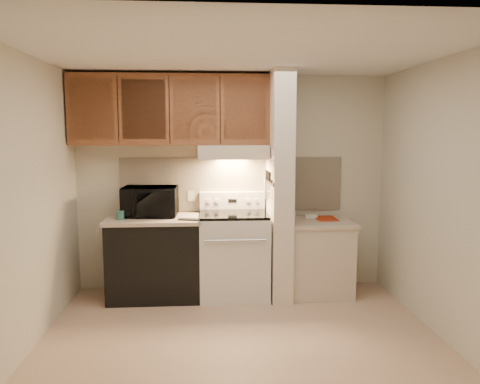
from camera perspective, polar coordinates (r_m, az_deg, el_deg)
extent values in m
plane|color=tan|center=(4.39, 0.16, -17.55)|extent=(3.60, 3.60, 0.00)
plane|color=white|center=(4.03, 0.17, 16.65)|extent=(3.60, 3.60, 0.00)
cube|color=beige|center=(5.51, -0.99, 1.13)|extent=(3.60, 2.50, 0.02)
cube|color=beige|center=(4.29, -24.59, -1.34)|extent=(0.02, 3.00, 2.50)
cube|color=beige|center=(4.53, 23.53, -0.86)|extent=(0.02, 3.00, 2.50)
cube|color=beige|center=(5.50, -0.98, 0.96)|extent=(2.60, 0.02, 0.63)
cube|color=silver|center=(5.32, -0.77, -7.77)|extent=(0.76, 0.65, 0.92)
cube|color=black|center=(5.00, -0.55, -8.28)|extent=(0.50, 0.01, 0.30)
cylinder|color=silver|center=(4.91, -0.53, -5.92)|extent=(0.65, 0.02, 0.02)
cube|color=black|center=(5.21, -0.77, -2.73)|extent=(0.74, 0.64, 0.03)
cube|color=silver|center=(5.48, -0.95, -1.02)|extent=(0.76, 0.08, 0.20)
cube|color=black|center=(5.43, -0.92, -1.08)|extent=(0.10, 0.01, 0.04)
cylinder|color=silver|center=(5.42, -3.88, -1.12)|extent=(0.05, 0.02, 0.05)
cylinder|color=silver|center=(5.42, -2.82, -1.11)|extent=(0.05, 0.02, 0.05)
cylinder|color=silver|center=(5.44, 0.97, -1.07)|extent=(0.05, 0.02, 0.05)
cylinder|color=silver|center=(5.45, 2.02, -1.06)|extent=(0.05, 0.02, 0.05)
cube|color=black|center=(5.36, -10.30, -8.05)|extent=(1.00, 0.63, 0.87)
cube|color=#C6B19C|center=(5.26, -10.42, -3.27)|extent=(1.04, 0.67, 0.04)
cube|color=black|center=(5.02, -6.13, -3.35)|extent=(0.26, 0.14, 0.02)
cylinder|color=#306A61|center=(5.20, -14.40, -2.74)|extent=(0.10, 0.10, 0.10)
cube|color=beige|center=(5.50, -5.97, -0.50)|extent=(0.08, 0.01, 0.12)
imported|color=black|center=(5.32, -10.90, -1.13)|extent=(0.61, 0.43, 0.33)
cube|color=beige|center=(5.22, 4.82, 0.75)|extent=(0.22, 0.70, 2.50)
cube|color=brown|center=(5.19, 3.57, 1.29)|extent=(0.01, 0.70, 0.04)
cube|color=black|center=(5.14, 3.58, 1.45)|extent=(0.02, 0.42, 0.04)
cube|color=silver|center=(5.00, 3.67, 0.12)|extent=(0.01, 0.03, 0.16)
cylinder|color=black|center=(4.99, 3.67, 1.84)|extent=(0.02, 0.02, 0.10)
cube|color=silver|center=(5.08, 3.54, 0.14)|extent=(0.01, 0.04, 0.18)
cylinder|color=black|center=(5.05, 3.57, 1.92)|extent=(0.02, 0.02, 0.10)
cube|color=silver|center=(5.17, 3.41, 0.14)|extent=(0.01, 0.04, 0.20)
cylinder|color=black|center=(5.13, 3.45, 2.00)|extent=(0.02, 0.02, 0.10)
cube|color=silver|center=(5.23, 3.32, 0.45)|extent=(0.01, 0.04, 0.16)
cylinder|color=black|center=(5.22, 3.33, 2.09)|extent=(0.02, 0.02, 0.10)
cube|color=silver|center=(5.32, 3.20, 0.46)|extent=(0.01, 0.04, 0.18)
cylinder|color=black|center=(5.29, 3.22, 2.17)|extent=(0.02, 0.02, 0.10)
cube|color=slate|center=(5.37, 3.15, 0.64)|extent=(0.03, 0.11, 0.26)
cube|color=beige|center=(5.47, 9.54, -8.05)|extent=(0.70, 0.60, 0.81)
cube|color=#C6B19C|center=(5.37, 9.64, -3.67)|extent=(0.74, 0.64, 0.04)
cube|color=#AD2D0F|center=(5.49, 10.42, -3.19)|extent=(0.23, 0.32, 0.01)
cube|color=white|center=(5.52, 8.70, -2.94)|extent=(0.16, 0.12, 0.04)
cube|color=beige|center=(5.26, -0.87, 4.93)|extent=(0.78, 0.44, 0.15)
cube|color=beige|center=(5.05, -0.73, 4.32)|extent=(0.78, 0.04, 0.06)
cube|color=brown|center=(5.31, -8.46, 9.84)|extent=(2.18, 0.33, 0.77)
cube|color=brown|center=(5.28, -17.60, 9.59)|extent=(0.46, 0.01, 0.63)
cube|color=black|center=(5.22, -14.66, 9.72)|extent=(0.01, 0.01, 0.73)
cube|color=brown|center=(5.18, -11.65, 9.83)|extent=(0.46, 0.01, 0.63)
cube|color=black|center=(5.15, -8.60, 9.91)|extent=(0.01, 0.01, 0.73)
cube|color=brown|center=(5.14, -5.53, 9.97)|extent=(0.46, 0.01, 0.63)
cube|color=black|center=(5.14, -2.44, 10.00)|extent=(0.01, 0.01, 0.73)
cube|color=brown|center=(5.16, 0.63, 9.99)|extent=(0.46, 0.01, 0.63)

